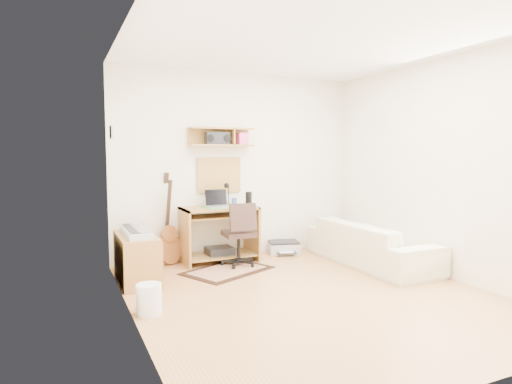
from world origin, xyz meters
name	(u,v)px	position (x,y,z in m)	size (l,w,h in m)	color
floor	(310,295)	(0.00, 0.00, -0.01)	(3.60, 4.00, 0.01)	tan
ceiling	(313,40)	(0.00, 0.00, 2.60)	(3.60, 4.00, 0.01)	white
back_wall	(238,166)	(0.00, 2.00, 1.30)	(3.60, 0.01, 2.60)	white
left_wall	(130,174)	(-1.80, 0.00, 1.30)	(0.01, 4.00, 2.60)	white
right_wall	(441,168)	(1.80, 0.00, 1.30)	(0.01, 4.00, 2.60)	white
wall_shelf	(221,137)	(-0.30, 1.88, 1.70)	(0.90, 0.25, 0.26)	#AA773C
cork_board	(219,175)	(-0.30, 1.98, 1.17)	(0.64, 0.03, 0.49)	tan
wall_photo	(111,132)	(-1.79, 1.50, 1.72)	(0.02, 0.20, 0.15)	#4C8CBF
desk	(219,234)	(-0.39, 1.73, 0.38)	(1.00, 0.55, 0.75)	#AA773C
laptop	(219,198)	(-0.40, 1.71, 0.87)	(0.31, 0.31, 0.24)	silver
speaker	(249,199)	(0.02, 1.68, 0.85)	(0.09, 0.09, 0.20)	black
desk_lamp	(229,194)	(-0.20, 1.87, 0.91)	(0.11, 0.11, 0.32)	black
pencil_cup	(234,202)	(-0.13, 1.83, 0.80)	(0.07, 0.07, 0.11)	#3856A8
boombox	(217,138)	(-0.36, 1.87, 1.68)	(0.33, 0.15, 0.17)	black
rug	(227,270)	(-0.47, 1.22, 0.01)	(1.06, 0.70, 0.01)	#C8AF86
task_chair	(239,234)	(-0.24, 1.40, 0.43)	(0.44, 0.44, 0.85)	#31221D
cabinet	(136,258)	(-1.58, 1.22, 0.28)	(0.40, 0.90, 0.55)	#AA773C
music_keyboard	(136,231)	(-1.58, 1.22, 0.59)	(0.25, 0.82, 0.07)	#B2B5BA
guitar	(169,219)	(-1.05, 1.86, 0.61)	(0.33, 0.20, 1.23)	#A26032
waste_basket	(149,299)	(-1.65, 0.13, 0.14)	(0.23, 0.23, 0.28)	white
printer	(283,247)	(0.65, 1.82, 0.09)	(0.45, 0.35, 0.17)	#A5A8AA
sofa	(371,236)	(1.38, 0.74, 0.38)	(1.95, 0.57, 0.76)	beige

